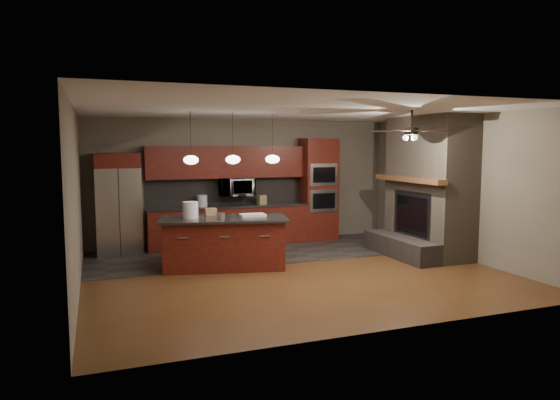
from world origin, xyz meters
name	(u,v)px	position (x,y,z in m)	size (l,w,h in m)	color
ground	(294,272)	(0.00, 0.00, 0.00)	(7.00, 7.00, 0.00)	brown
ceiling	(295,111)	(0.00, 0.00, 2.80)	(7.00, 6.00, 0.02)	white
back_wall	(245,181)	(0.00, 3.00, 1.40)	(7.00, 0.02, 2.80)	gray
right_wall	(459,187)	(3.50, 0.00, 1.40)	(0.02, 6.00, 2.80)	gray
left_wall	(76,200)	(-3.50, 0.00, 1.40)	(0.02, 6.00, 2.80)	gray
slate_tile_patch	(262,252)	(0.00, 1.80, 0.01)	(7.00, 2.40, 0.01)	#302E2B
fireplace_column	(427,191)	(3.04, 0.40, 1.30)	(1.30, 2.10, 2.80)	brown
back_cabinetry	(228,205)	(-0.48, 2.74, 0.89)	(3.59, 0.64, 2.20)	#5F2411
oven_tower	(318,189)	(1.70, 2.69, 1.19)	(0.80, 0.63, 2.38)	#5F2411
microwave	(237,187)	(-0.27, 2.75, 1.30)	(0.73, 0.41, 0.50)	silver
refrigerator	(118,204)	(-2.80, 2.62, 1.03)	(0.88, 0.75, 2.07)	silver
kitchen_island	(224,243)	(-1.08, 0.72, 0.46)	(2.44, 1.50, 0.92)	#5F2411
white_bucket	(190,210)	(-1.65, 0.84, 1.07)	(0.28, 0.28, 0.30)	white
paint_can	(221,216)	(-1.18, 0.55, 0.97)	(0.16, 0.16, 0.11)	#A5A6AA
paint_tray	(253,215)	(-0.54, 0.70, 0.94)	(0.44, 0.31, 0.04)	white
cardboard_box	(211,212)	(-1.23, 1.10, 0.99)	(0.21, 0.15, 0.13)	#9E7451
counter_bucket	(202,201)	(-1.06, 2.70, 1.02)	(0.22, 0.22, 0.25)	silver
counter_box	(262,200)	(0.28, 2.65, 1.00)	(0.19, 0.14, 0.21)	#947D4C
pendant_left	(191,160)	(-1.65, 0.70, 1.96)	(0.26, 0.26, 0.92)	black
pendant_center	(233,159)	(-0.90, 0.70, 1.96)	(0.26, 0.26, 0.92)	black
pendant_right	(273,159)	(-0.15, 0.70, 1.96)	(0.26, 0.26, 0.92)	black
ceiling_fan	(412,131)	(1.80, -0.80, 2.46)	(1.27, 1.33, 0.41)	black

